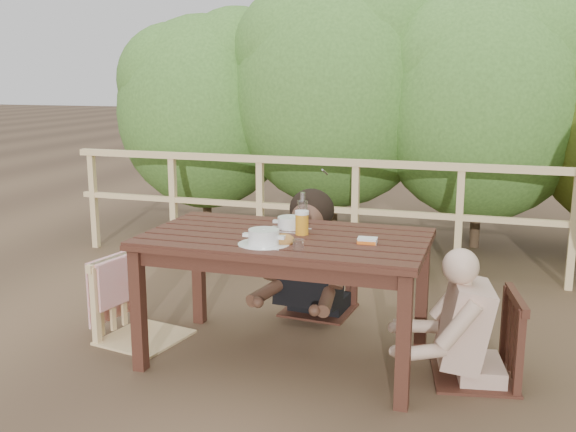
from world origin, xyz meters
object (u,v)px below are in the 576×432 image
(soup_far, at_px, (290,224))
(butter_tub, at_px, (367,242))
(diner_right, at_px, (486,273))
(chair_far, at_px, (319,247))
(bottle, at_px, (303,214))
(tumbler, at_px, (298,246))
(chair_right, at_px, (478,298))
(chair_left, at_px, (142,265))
(soup_near, at_px, (264,238))
(bread_roll, at_px, (284,240))
(woman, at_px, (320,216))
(table, at_px, (285,299))
(beer_glass, at_px, (302,224))

(soup_far, distance_m, butter_tub, 0.58)
(soup_far, bearing_deg, diner_right, -4.27)
(chair_far, xyz_separation_m, bottle, (0.10, -0.78, 0.42))
(bottle, bearing_deg, tumbler, -76.73)
(chair_right, bearing_deg, chair_left, -98.46)
(bottle, bearing_deg, diner_right, -0.94)
(diner_right, relative_size, soup_near, 4.29)
(butter_tub, bearing_deg, diner_right, 7.32)
(bread_roll, bearing_deg, butter_tub, 17.79)
(woman, distance_m, soup_near, 1.15)
(butter_tub, bearing_deg, soup_far, 153.13)
(chair_right, xyz_separation_m, tumbler, (-0.96, -0.39, 0.33))
(chair_left, height_order, tumbler, chair_left)
(woman, height_order, soup_far, woman)
(diner_right, bearing_deg, woman, 44.89)
(chair_left, bearing_deg, tumbler, -94.99)
(chair_far, bearing_deg, chair_right, -29.93)
(chair_far, bearing_deg, table, -83.40)
(woman, height_order, bottle, woman)
(woman, xyz_separation_m, beer_glass, (0.12, -0.86, 0.14))
(table, height_order, chair_right, chair_right)
(chair_right, xyz_separation_m, beer_glass, (-1.04, -0.04, 0.37))
(soup_near, height_order, butter_tub, soup_near)
(table, bearing_deg, beer_glass, 25.98)
(chair_far, relative_size, bread_roll, 8.02)
(chair_left, relative_size, bread_roll, 8.33)
(table, relative_size, diner_right, 1.32)
(soup_near, height_order, bread_roll, soup_near)
(table, bearing_deg, soup_far, 98.04)
(chair_left, distance_m, diner_right, 2.16)
(table, xyz_separation_m, soup_far, (-0.02, 0.17, 0.43))
(chair_right, bearing_deg, chair_far, -135.14)
(table, distance_m, chair_left, 1.00)
(chair_right, distance_m, bottle, 1.13)
(chair_far, distance_m, butter_tub, 1.12)
(table, relative_size, bottle, 6.43)
(chair_left, distance_m, butter_tub, 1.53)
(bread_roll, bearing_deg, tumbler, -43.13)
(chair_right, height_order, beer_glass, chair_right)
(diner_right, xyz_separation_m, beer_glass, (-1.07, -0.04, 0.22))
(woman, xyz_separation_m, bottle, (0.10, -0.80, 0.19))
(table, bearing_deg, chair_right, 4.31)
(tumbler, relative_size, butter_tub, 0.66)
(woman, relative_size, beer_glass, 9.02)
(chair_right, distance_m, soup_far, 1.20)
(chair_left, bearing_deg, bottle, -75.11)
(chair_far, xyz_separation_m, butter_tub, (0.53, -0.93, 0.31))
(beer_glass, relative_size, butter_tub, 1.44)
(soup_near, height_order, tumbler, soup_near)
(woman, xyz_separation_m, tumbler, (0.20, -1.21, 0.09))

